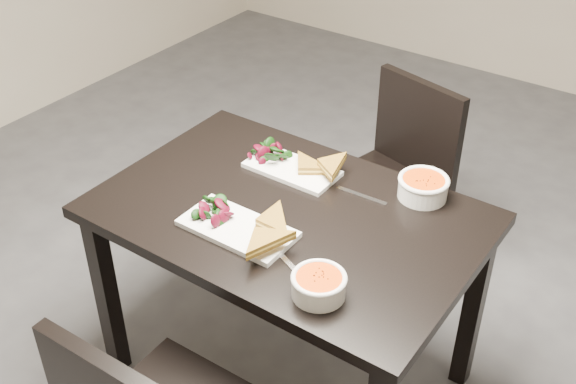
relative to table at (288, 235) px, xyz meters
The scene contains 13 objects.
ground 0.78m from the table, 85.06° to the left, with size 5.00×5.00×0.00m, color #47474C.
table is the anchor object (origin of this frame).
chair_far 0.80m from the table, 90.21° to the left, with size 0.51×0.51×0.85m.
plate_near 0.22m from the table, 110.05° to the right, with size 0.35×0.18×0.02m, color white.
sandwich_near 0.22m from the table, 89.60° to the right, with size 0.18×0.13×0.06m, color #AC7C24, non-canonical shape.
salad_near 0.28m from the table, 133.12° to the right, with size 0.11×0.10×0.05m, color black, non-canonical shape.
soup_bowl_near 0.42m from the table, 42.99° to the right, with size 0.15×0.15×0.07m.
cutlery_near 0.28m from the table, 54.98° to the right, with size 0.18×0.02×0.00m, color silver.
plate_far 0.25m from the table, 121.55° to the left, with size 0.32×0.16×0.02m, color white.
sandwich_far 0.23m from the table, 106.82° to the left, with size 0.16×0.12×0.05m, color #AC7C24, non-canonical shape.
salad_far 0.32m from the table, 138.48° to the left, with size 0.10×0.09×0.04m, color black, non-canonical shape.
soup_bowl_far 0.46m from the table, 44.67° to the left, with size 0.17×0.17×0.07m.
cutlery_far 0.27m from the table, 52.93° to the left, with size 0.18×0.02×0.00m, color silver.
Camera 1 is at (1.00, -1.91, 2.07)m, focal length 44.08 mm.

